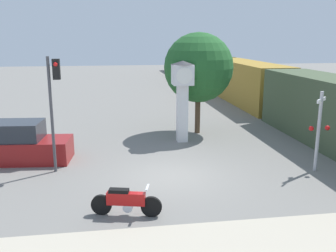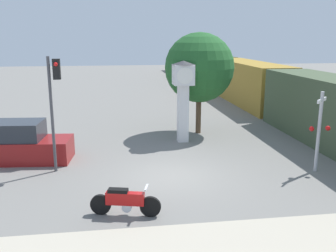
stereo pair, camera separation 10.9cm
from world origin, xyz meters
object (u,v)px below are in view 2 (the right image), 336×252
(street_tree, at_px, (199,68))
(parked_car, at_px, (21,145))
(railroad_crossing_signal, at_px, (319,128))
(traffic_light, at_px, (54,94))
(motorcycle, at_px, (125,201))
(clock_tower, at_px, (183,88))
(freight_train, at_px, (225,75))

(street_tree, bearing_deg, parked_car, -156.94)
(parked_car, bearing_deg, railroad_crossing_signal, -8.91)
(traffic_light, bearing_deg, motorcycle, -59.46)
(traffic_light, distance_m, street_tree, 8.93)
(street_tree, bearing_deg, clock_tower, -126.45)
(railroad_crossing_signal, bearing_deg, street_tree, 116.28)
(motorcycle, distance_m, railroad_crossing_signal, 8.53)
(freight_train, relative_size, parked_car, 12.09)
(motorcycle, distance_m, parked_car, 7.42)
(street_tree, bearing_deg, traffic_light, -142.77)
(freight_train, relative_size, street_tree, 9.24)
(street_tree, xyz_separation_m, parked_car, (-8.91, -3.79, -2.99))
(clock_tower, distance_m, freight_train, 19.24)
(freight_train, relative_size, traffic_light, 11.20)
(motorcycle, height_order, railroad_crossing_signal, railroad_crossing_signal)
(clock_tower, bearing_deg, motorcycle, -112.12)
(street_tree, relative_size, parked_car, 1.31)
(clock_tower, xyz_separation_m, street_tree, (1.21, 1.64, 0.91))
(parked_car, bearing_deg, clock_tower, 20.92)
(clock_tower, height_order, freight_train, clock_tower)
(clock_tower, height_order, parked_car, clock_tower)
(traffic_light, relative_size, railroad_crossing_signal, 1.41)
(motorcycle, xyz_separation_m, freight_train, (10.85, 25.79, 1.23))
(motorcycle, distance_m, traffic_light, 5.77)
(clock_tower, bearing_deg, freight_train, 66.85)
(motorcycle, distance_m, freight_train, 28.00)
(freight_train, distance_m, street_tree, 17.35)
(motorcycle, relative_size, freight_train, 0.04)
(railroad_crossing_signal, bearing_deg, clock_tower, 131.26)
(clock_tower, height_order, street_tree, street_tree)
(clock_tower, bearing_deg, railroad_crossing_signal, -48.74)
(freight_train, bearing_deg, street_tree, -111.59)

